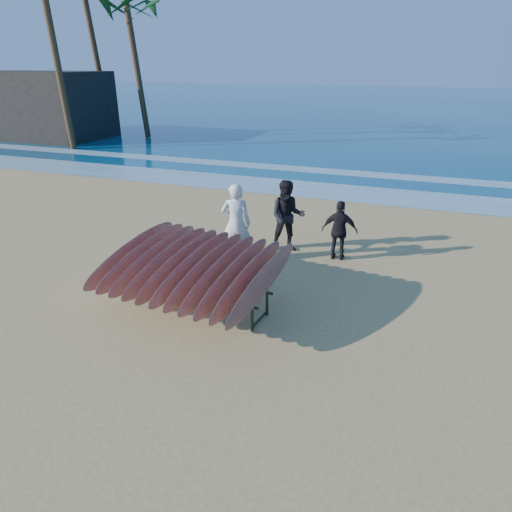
# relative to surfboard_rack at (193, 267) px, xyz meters

# --- Properties ---
(ground) EXTENTS (120.00, 120.00, 0.00)m
(ground) POSITION_rel_surfboard_rack_xyz_m (1.03, 0.02, -0.88)
(ground) COLOR tan
(ground) RESTS_ON ground
(ocean) EXTENTS (160.00, 160.00, 0.00)m
(ocean) POSITION_rel_surfboard_rack_xyz_m (1.03, 55.02, -0.88)
(ocean) COLOR navy
(ocean) RESTS_ON ground
(foam_near) EXTENTS (160.00, 160.00, 0.00)m
(foam_near) POSITION_rel_surfboard_rack_xyz_m (1.03, 10.02, -0.88)
(foam_near) COLOR white
(foam_near) RESTS_ON ground
(foam_far) EXTENTS (160.00, 160.00, 0.00)m
(foam_far) POSITION_rel_surfboard_rack_xyz_m (1.03, 13.52, -0.88)
(foam_far) COLOR white
(foam_far) RESTS_ON ground
(surfboard_rack) EXTENTS (3.48, 3.29, 1.40)m
(surfboard_rack) POSITION_rel_surfboard_rack_xyz_m (0.00, 0.00, 0.00)
(surfboard_rack) COLOR black
(surfboard_rack) RESTS_ON ground
(person_white) EXTENTS (0.83, 0.65, 2.00)m
(person_white) POSITION_rel_surfboard_rack_xyz_m (-0.10, 2.47, 0.11)
(person_white) COLOR white
(person_white) RESTS_ON ground
(person_dark_a) EXTENTS (1.10, 0.96, 1.90)m
(person_dark_a) POSITION_rel_surfboard_rack_xyz_m (0.88, 3.58, 0.07)
(person_dark_a) COLOR black
(person_dark_a) RESTS_ON ground
(person_dark_b) EXTENTS (0.91, 0.42, 1.53)m
(person_dark_b) POSITION_rel_surfboard_rack_xyz_m (2.29, 3.48, -0.12)
(person_dark_b) COLOR black
(person_dark_b) RESTS_ON ground
(building) EXTENTS (9.32, 5.18, 4.14)m
(building) POSITION_rel_surfboard_rack_xyz_m (-20.69, 17.30, 1.19)
(building) COLOR #2D2823
(building) RESTS_ON ground
(palm_mid) EXTENTS (5.20, 5.20, 8.39)m
(palm_mid) POSITION_rel_surfboard_rack_xyz_m (-13.63, 19.00, 6.63)
(palm_mid) COLOR brown
(palm_mid) RESTS_ON ground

